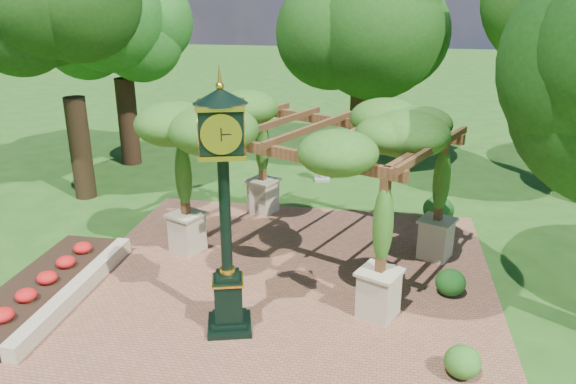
# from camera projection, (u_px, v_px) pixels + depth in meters

# --- Properties ---
(ground) EXTENTS (120.00, 120.00, 0.00)m
(ground) POSITION_uv_depth(u_px,v_px,m) (267.00, 330.00, 11.78)
(ground) COLOR #1E4714
(ground) RESTS_ON ground
(brick_plaza) EXTENTS (10.00, 12.00, 0.04)m
(brick_plaza) POSITION_uv_depth(u_px,v_px,m) (277.00, 305.00, 12.69)
(brick_plaza) COLOR brown
(brick_plaza) RESTS_ON ground
(border_wall) EXTENTS (0.35, 5.00, 0.40)m
(border_wall) POSITION_uv_depth(u_px,v_px,m) (77.00, 291.00, 12.92)
(border_wall) COLOR #C6B793
(border_wall) RESTS_ON ground
(flower_bed) EXTENTS (1.50, 5.00, 0.36)m
(flower_bed) POSITION_uv_depth(u_px,v_px,m) (41.00, 288.00, 13.07)
(flower_bed) COLOR red
(flower_bed) RESTS_ON ground
(pedestal_clock) EXTENTS (1.25, 1.25, 5.15)m
(pedestal_clock) POSITION_uv_depth(u_px,v_px,m) (224.00, 192.00, 10.76)
(pedestal_clock) COLOR black
(pedestal_clock) RESTS_ON brick_plaza
(pergola) EXTENTS (7.68, 6.45, 4.14)m
(pergola) POSITION_uv_depth(u_px,v_px,m) (311.00, 132.00, 13.95)
(pergola) COLOR #C6BA93
(pergola) RESTS_ON brick_plaza
(sundial) EXTENTS (0.65, 0.65, 1.01)m
(sundial) POSITION_uv_depth(u_px,v_px,m) (322.00, 169.00, 20.82)
(sundial) COLOR gray
(sundial) RESTS_ON ground
(shrub_front) EXTENTS (0.82, 0.82, 0.61)m
(shrub_front) POSITION_uv_depth(u_px,v_px,m) (463.00, 362.00, 10.25)
(shrub_front) COLOR #2C631C
(shrub_front) RESTS_ON brick_plaza
(shrub_mid) EXTENTS (0.77, 0.77, 0.63)m
(shrub_mid) POSITION_uv_depth(u_px,v_px,m) (451.00, 282.00, 12.98)
(shrub_mid) COLOR #195016
(shrub_mid) RESTS_ON brick_plaza
(shrub_back) EXTENTS (0.95, 0.95, 0.84)m
(shrub_back) POSITION_uv_depth(u_px,v_px,m) (439.00, 209.00, 16.98)
(shrub_back) COLOR #22631C
(shrub_back) RESTS_ON brick_plaza
(tree_west_near) EXTENTS (3.96, 3.96, 8.88)m
(tree_west_near) POSITION_uv_depth(u_px,v_px,m) (62.00, 12.00, 17.23)
(tree_west_near) COLOR black
(tree_west_near) RESTS_ON ground
(tree_west_far) EXTENTS (3.94, 3.94, 8.92)m
(tree_west_far) POSITION_uv_depth(u_px,v_px,m) (117.00, 7.00, 20.92)
(tree_west_far) COLOR #331E13
(tree_west_far) RESTS_ON ground
(tree_north) EXTENTS (4.49, 4.49, 8.40)m
(tree_north) POSITION_uv_depth(u_px,v_px,m) (363.00, 16.00, 21.45)
(tree_north) COLOR #382716
(tree_north) RESTS_ON ground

